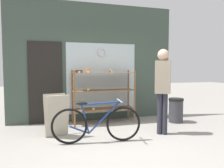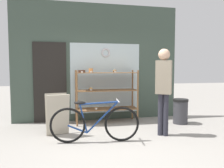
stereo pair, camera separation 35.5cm
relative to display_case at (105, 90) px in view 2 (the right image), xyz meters
The scene contains 7 objects.
ground_plane 2.06m from the display_case, 93.92° to the right, with size 30.00×30.00×0.00m, color gray.
storefront_facade 0.81m from the display_case, 113.80° to the left, with size 4.52×0.13×3.17m.
display_case is the anchor object (origin of this frame).
bicycle 1.61m from the display_case, 108.04° to the right, with size 1.72×0.46×0.81m.
sandwich_board 1.51m from the display_case, 145.09° to the right, with size 0.53×0.46×0.88m.
pedestrian 1.69m from the display_case, 53.34° to the right, with size 0.37×0.33×1.83m.
trash_bin 2.00m from the display_case, 14.99° to the right, with size 0.39×0.39×0.64m.
Camera 2 is at (-0.88, -3.69, 1.42)m, focal length 35.00 mm.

